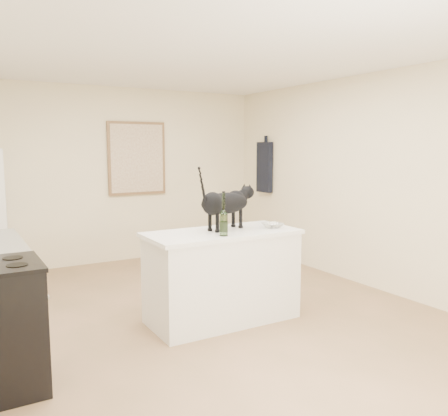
# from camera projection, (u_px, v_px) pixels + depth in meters

# --- Properties ---
(floor) EXTENTS (5.50, 5.50, 0.00)m
(floor) POSITION_uv_depth(u_px,v_px,m) (204.00, 315.00, 4.80)
(floor) COLOR #A07655
(floor) RESTS_ON ground
(ceiling) EXTENTS (5.50, 5.50, 0.00)m
(ceiling) POSITION_uv_depth(u_px,v_px,m) (203.00, 54.00, 4.47)
(ceiling) COLOR white
(ceiling) RESTS_ON ground
(wall_back) EXTENTS (4.50, 0.00, 4.50)m
(wall_back) POSITION_uv_depth(u_px,v_px,m) (118.00, 175.00, 6.99)
(wall_back) COLOR beige
(wall_back) RESTS_ON ground
(wall_right) EXTENTS (0.00, 5.50, 5.50)m
(wall_right) POSITION_uv_depth(u_px,v_px,m) (365.00, 181.00, 5.76)
(wall_right) COLOR beige
(wall_right) RESTS_ON ground
(island_base) EXTENTS (1.44, 0.67, 0.86)m
(island_base) POSITION_uv_depth(u_px,v_px,m) (222.00, 278.00, 4.62)
(island_base) COLOR white
(island_base) RESTS_ON floor
(island_top) EXTENTS (1.50, 0.70, 0.04)m
(island_top) POSITION_uv_depth(u_px,v_px,m) (222.00, 233.00, 4.57)
(island_top) COLOR white
(island_top) RESTS_ON island_base
(artwork_frame) EXTENTS (0.90, 0.03, 1.10)m
(artwork_frame) POSITION_uv_depth(u_px,v_px,m) (137.00, 158.00, 7.08)
(artwork_frame) COLOR brown
(artwork_frame) RESTS_ON wall_back
(artwork_canvas) EXTENTS (0.82, 0.00, 1.02)m
(artwork_canvas) POSITION_uv_depth(u_px,v_px,m) (137.00, 158.00, 7.07)
(artwork_canvas) COLOR beige
(artwork_canvas) RESTS_ON wall_back
(hanging_garment) EXTENTS (0.08, 0.34, 0.80)m
(hanging_garment) POSITION_uv_depth(u_px,v_px,m) (264.00, 167.00, 7.47)
(hanging_garment) COLOR black
(hanging_garment) RESTS_ON wall_right
(black_cat) EXTENTS (0.71, 0.38, 0.47)m
(black_cat) POSITION_uv_depth(u_px,v_px,m) (225.00, 206.00, 4.62)
(black_cat) COLOR black
(black_cat) RESTS_ON island_top
(wine_bottle) EXTENTS (0.09, 0.09, 0.36)m
(wine_bottle) POSITION_uv_depth(u_px,v_px,m) (224.00, 216.00, 4.31)
(wine_bottle) COLOR #2F5522
(wine_bottle) RESTS_ON island_top
(glass_bowl) EXTENTS (0.22, 0.22, 0.05)m
(glass_bowl) POSITION_uv_depth(u_px,v_px,m) (273.00, 226.00, 4.74)
(glass_bowl) COLOR white
(glass_bowl) RESTS_ON island_top
(fridge_paper) EXTENTS (0.01, 0.15, 0.20)m
(fridge_paper) POSITION_uv_depth(u_px,v_px,m) (1.00, 181.00, 5.95)
(fridge_paper) COLOR silver
(fridge_paper) RESTS_ON fridge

